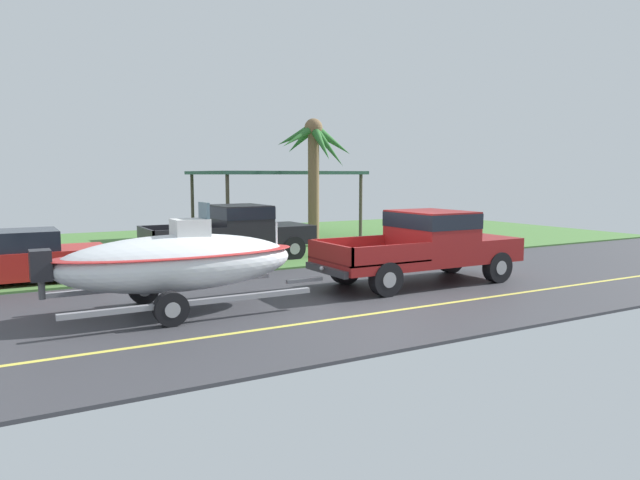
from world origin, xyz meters
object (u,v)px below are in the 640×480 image
at_px(boat_on_trailer, 178,262).
at_px(parked_pickup_background, 239,230).
at_px(parked_sedan_near, 13,259).
at_px(palm_tree_mid, 314,153).
at_px(pickup_truck_towing, 430,243).
at_px(carport_awning, 275,174).

height_order(boat_on_trailer, parked_pickup_background, boat_on_trailer).
relative_size(parked_pickup_background, parked_sedan_near, 1.27).
distance_m(parked_sedan_near, palm_tree_mid, 11.21).
relative_size(pickup_truck_towing, parked_sedan_near, 1.28).
relative_size(parked_sedan_near, palm_tree_mid, 0.90).
distance_m(parked_pickup_background, palm_tree_mid, 5.02).
relative_size(boat_on_trailer, parked_sedan_near, 1.38).
distance_m(pickup_truck_towing, parked_sedan_near, 10.60).
distance_m(carport_awning, palm_tree_mid, 3.57).
height_order(pickup_truck_towing, parked_pickup_background, pickup_truck_towing).
bearing_deg(carport_awning, parked_pickup_background, -125.38).
distance_m(pickup_truck_towing, palm_tree_mid, 8.44).
relative_size(pickup_truck_towing, palm_tree_mid, 1.15).
height_order(pickup_truck_towing, palm_tree_mid, palm_tree_mid).
xyz_separation_m(parked_sedan_near, palm_tree_mid, (10.38, 3.04, 2.92)).
relative_size(parked_pickup_background, palm_tree_mid, 1.14).
distance_m(boat_on_trailer, parked_sedan_near, 5.69).
relative_size(carport_awning, palm_tree_mid, 1.33).
bearing_deg(palm_tree_mid, boat_on_trailer, -133.47).
bearing_deg(parked_sedan_near, pickup_truck_towing, -27.73).
bearing_deg(pickup_truck_towing, carport_awning, 84.99).
xyz_separation_m(boat_on_trailer, parked_pickup_background, (3.71, 6.03, -0.01)).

